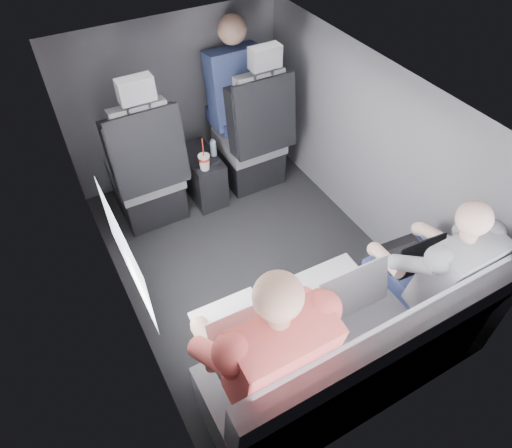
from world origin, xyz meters
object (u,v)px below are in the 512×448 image
laptop_white (236,323)px  laptop_black (409,255)px  front_seat_left (147,176)px  center_console (202,175)px  front_seat_right (253,142)px  soda_cup (204,162)px  laptop_silver (339,286)px  rear_bench (350,358)px  passenger_rear_right (430,270)px  passenger_rear_left (263,351)px  water_bottle (213,148)px  passenger_front_right (234,88)px

laptop_white → laptop_black: (1.06, -0.07, -0.01)m
front_seat_left → center_console: (0.45, 0.04, -0.20)m
front_seat_right → laptop_white: bearing=-121.4°
soda_cup → laptop_silver: (0.08, -1.53, 0.17)m
rear_bench → laptop_black: rear_bench is taller
center_console → soda_cup: 0.32m
front_seat_right → soda_cup: 0.51m
passenger_rear_right → center_console: bearing=106.9°
passenger_rear_left → laptop_silver: bearing=14.6°
water_bottle → front_seat_right: bearing=0.7°
rear_bench → passenger_rear_left: (-0.49, 0.09, 0.35)m
front_seat_right → passenger_front_right: bearing=94.9°
passenger_rear_right → passenger_rear_left: bearing=-179.9°
rear_bench → laptop_silver: rear_bench is taller
laptop_white → laptop_silver: bearing=-6.5°
rear_bench → laptop_black: size_ratio=5.07×
center_console → soda_cup: soda_cup is taller
rear_bench → laptop_black: bearing=23.4°
passenger_rear_right → laptop_black: bearing=103.6°
water_bottle → laptop_silver: laptop_silver is taller
water_bottle → passenger_rear_left: (-0.59, -1.80, 0.19)m
front_seat_left → front_seat_right: same height
soda_cup → rear_bench: bearing=-88.8°
passenger_rear_left → passenger_front_right: 2.26m
laptop_silver → passenger_rear_right: (0.51, -0.14, -0.03)m
laptop_silver → passenger_rear_left: bearing=-165.4°
water_bottle → passenger_rear_right: (0.46, -1.80, 0.15)m
rear_bench → water_bottle: 1.91m
soda_cup → water_bottle: bearing=43.5°
soda_cup → center_console: bearing=77.5°
laptop_silver → passenger_rear_left: size_ratio=0.31×
rear_bench → passenger_front_right: (0.43, 2.16, 0.45)m
passenger_front_right → rear_bench: bearing=-101.2°
front_seat_left → passenger_rear_right: (1.01, -1.81, 0.21)m
front_seat_left → laptop_white: (-0.08, -1.60, 0.24)m
laptop_black → passenger_rear_right: passenger_rear_right is taller
laptop_silver → passenger_rear_right: passenger_rear_right is taller
laptop_silver → passenger_rear_left: 0.56m
soda_cup → passenger_front_right: (0.47, 0.39, 0.29)m
laptop_white → laptop_black: bearing=-3.9°
soda_cup → laptop_black: 1.65m
front_seat_right → passenger_rear_right: (0.11, -1.81, 0.21)m
passenger_rear_right → front_seat_left: bearing=119.2°
center_console → rear_bench: bearing=-90.0°
laptop_white → passenger_front_right: bearing=62.8°
rear_bench → passenger_front_right: 2.25m
laptop_white → passenger_rear_left: passenger_rear_left is taller
laptop_black → front_seat_left: bearing=120.3°
front_seat_right → soda_cup: (-0.49, -0.13, 0.07)m
laptop_white → passenger_front_right: 2.09m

